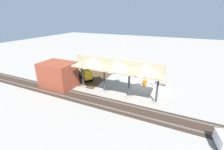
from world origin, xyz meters
The scene contains 10 objects.
ground_plane centered at (0.00, 0.00, 0.00)m, with size 120.00×120.00×0.00m, color #9E998E.
dirt_work_zone centered at (10.43, 0.90, 0.00)m, with size 8.21×7.00×0.01m, color #4C3823.
platform_canopy centered at (2.72, 4.31, 4.16)m, with size 11.63×3.20×4.90m.
rail_tracks centered at (0.00, 6.99, 0.03)m, with size 60.00×2.58×0.15m.
stop_sign centered at (-1.78, 0.29, 1.64)m, with size 0.65×0.44×2.28m.
backhoe centered at (9.43, 1.60, 1.27)m, with size 4.70×3.94×2.82m.
dirt_mound centered at (11.53, 0.11, 0.00)m, with size 5.56×5.56×1.41m, color #4C3823.
concrete_pipe centered at (-2.44, -1.33, 0.47)m, with size 1.43×1.06×0.93m.
brick_utility_building centered at (11.38, 5.55, 1.85)m, with size 4.71×3.51×3.69m, color brown.
traffic_barrel centered at (-0.14, -0.02, 0.45)m, with size 0.56×0.56×0.90m, color orange.
Camera 1 is at (-4.13, 20.76, 9.84)m, focal length 24.00 mm.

